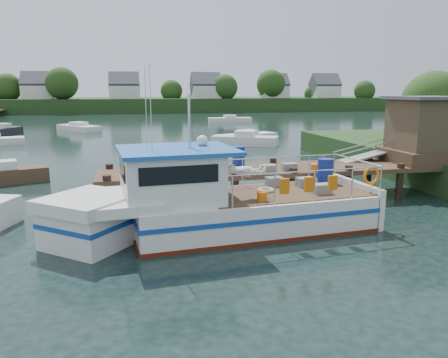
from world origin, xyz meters
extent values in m
plane|color=black|center=(0.00, 0.00, 0.00)|extent=(160.00, 160.00, 0.00)
cylinder|color=#332114|center=(14.00, 6.00, 1.52)|extent=(0.50, 0.50, 3.05)
sphere|color=#274518|center=(14.00, 6.00, 3.96)|extent=(3.90, 3.90, 3.90)
cube|color=#223F1A|center=(0.00, 84.00, 1.40)|extent=(140.00, 24.00, 3.00)
cylinder|color=#332114|center=(-28.00, 79.00, 2.10)|extent=(0.60, 0.60, 4.20)
sphere|color=#274518|center=(-28.00, 79.00, 5.21)|extent=(5.54, 5.54, 5.54)
cylinder|color=#332114|center=(-17.00, 75.00, 2.40)|extent=(0.60, 0.60, 4.80)
sphere|color=#274518|center=(-17.00, 75.00, 5.95)|extent=(6.34, 6.34, 6.34)
cylinder|color=#332114|center=(-6.00, 77.00, 1.50)|extent=(0.60, 0.60, 3.00)
sphere|color=#274518|center=(-6.00, 77.00, 3.72)|extent=(3.96, 3.96, 3.96)
cylinder|color=#332114|center=(5.00, 79.00, 1.80)|extent=(0.60, 0.60, 3.60)
sphere|color=#274518|center=(5.00, 79.00, 4.46)|extent=(4.75, 4.75, 4.75)
cylinder|color=#332114|center=(16.00, 75.00, 2.10)|extent=(0.60, 0.60, 4.20)
sphere|color=#274518|center=(16.00, 75.00, 5.21)|extent=(5.54, 5.54, 5.54)
cylinder|color=#332114|center=(27.00, 77.00, 2.40)|extent=(0.60, 0.60, 4.80)
sphere|color=#274518|center=(27.00, 77.00, 5.95)|extent=(6.34, 6.34, 6.34)
cylinder|color=#332114|center=(38.00, 79.00, 1.50)|extent=(0.60, 0.60, 3.00)
sphere|color=#274518|center=(38.00, 79.00, 3.72)|extent=(3.96, 3.96, 3.96)
cylinder|color=#332114|center=(49.00, 75.00, 1.80)|extent=(0.60, 0.60, 3.60)
sphere|color=#274518|center=(49.00, 75.00, 4.46)|extent=(4.75, 4.75, 4.75)
cube|color=silver|center=(-22.00, 78.00, 4.00)|extent=(6.00, 5.00, 3.00)
cube|color=#47474C|center=(-22.00, 78.00, 5.90)|extent=(6.20, 5.09, 5.09)
cube|color=silver|center=(-5.00, 77.00, 4.00)|extent=(6.00, 5.00, 3.00)
cube|color=#47474C|center=(-5.00, 77.00, 5.90)|extent=(6.20, 5.09, 5.09)
cube|color=silver|center=(12.00, 76.00, 4.00)|extent=(6.00, 5.00, 3.00)
cube|color=#47474C|center=(12.00, 76.00, 5.90)|extent=(6.20, 5.09, 5.09)
cube|color=silver|center=(28.00, 78.00, 4.00)|extent=(6.00, 5.00, 3.00)
cube|color=#47474C|center=(28.00, 78.00, 5.90)|extent=(6.20, 5.09, 5.09)
cube|color=silver|center=(40.00, 77.00, 4.00)|extent=(6.00, 5.00, 3.00)
cube|color=#47474C|center=(40.00, 77.00, 5.90)|extent=(6.20, 5.09, 5.09)
cube|color=#473322|center=(2.00, 0.00, 1.30)|extent=(16.00, 3.00, 0.20)
cylinder|color=black|center=(-5.50, -1.30, 0.65)|extent=(0.32, 0.32, 1.90)
cylinder|color=black|center=(-5.50, 1.30, 0.65)|extent=(0.32, 0.32, 1.90)
cylinder|color=black|center=(-3.00, -1.30, 0.65)|extent=(0.32, 0.32, 1.90)
cylinder|color=black|center=(-3.00, 1.30, 0.65)|extent=(0.32, 0.32, 1.90)
cylinder|color=black|center=(-0.50, -1.30, 0.65)|extent=(0.32, 0.32, 1.90)
cylinder|color=black|center=(-0.50, 1.30, 0.65)|extent=(0.32, 0.32, 1.90)
cylinder|color=black|center=(2.00, -1.30, 0.65)|extent=(0.32, 0.32, 1.90)
cylinder|color=black|center=(2.00, 1.30, 0.65)|extent=(0.32, 0.32, 1.90)
cylinder|color=black|center=(4.50, -1.30, 0.65)|extent=(0.32, 0.32, 1.90)
cylinder|color=black|center=(4.50, 1.30, 0.65)|extent=(0.32, 0.32, 1.90)
cylinder|color=black|center=(7.00, -1.30, 0.65)|extent=(0.32, 0.32, 1.90)
cylinder|color=black|center=(7.00, 1.30, 0.65)|extent=(0.32, 0.32, 1.90)
cylinder|color=black|center=(9.50, -1.30, 0.65)|extent=(0.32, 0.32, 1.90)
cylinder|color=black|center=(9.50, 1.30, 0.65)|extent=(0.32, 0.32, 1.90)
cube|color=#473322|center=(9.00, 0.00, 1.70)|extent=(3.20, 3.00, 0.60)
cube|color=#463927|center=(9.00, 0.00, 3.10)|extent=(2.60, 2.60, 2.40)
cube|color=#47474C|center=(9.00, 0.00, 4.40)|extent=(3.00, 3.00, 0.15)
cube|color=#A5A8AD|center=(6.70, 0.90, 1.65)|extent=(3.34, 0.90, 0.79)
cylinder|color=silver|center=(6.70, 0.50, 2.15)|extent=(3.34, 0.05, 0.76)
cylinder|color=silver|center=(6.70, 1.30, 2.15)|extent=(3.34, 0.05, 0.76)
cube|color=slate|center=(1.00, -1.00, 1.56)|extent=(0.60, 0.40, 0.30)
cube|color=slate|center=(2.00, -0.80, 1.56)|extent=(0.60, 0.40, 0.30)
cylinder|color=orange|center=(3.00, -1.10, 1.55)|extent=(0.30, 0.30, 0.28)
cylinder|color=navy|center=(0.20, 0.90, 1.84)|extent=(0.56, 0.56, 0.85)
cube|color=silver|center=(-0.60, -4.01, 0.61)|extent=(8.27, 3.90, 1.23)
cube|color=silver|center=(-5.92, -4.48, 0.61)|extent=(3.20, 3.20, 1.23)
cube|color=silver|center=(-5.92, -4.48, 1.39)|extent=(3.49, 3.51, 0.37)
cube|color=silver|center=(-4.85, -4.39, 1.36)|extent=(2.40, 3.22, 0.32)
cube|color=#133F96|center=(-0.60, -4.01, 0.77)|extent=(8.38, 3.96, 0.15)
cube|color=#133F96|center=(-5.92, -4.48, 0.77)|extent=(3.25, 3.25, 0.15)
cube|color=#541A0C|center=(-0.60, -4.01, 0.05)|extent=(8.37, 3.93, 0.15)
cube|color=#473322|center=(0.68, -3.89, 1.24)|extent=(6.00, 3.38, 0.04)
cube|color=silver|center=(3.55, -3.64, 0.72)|extent=(0.50, 3.21, 1.44)
cube|color=silver|center=(-3.36, -4.25, 2.03)|extent=(3.23, 3.03, 1.60)
cube|color=black|center=(-3.24, -5.65, 2.35)|extent=(2.34, 0.25, 0.53)
cube|color=black|center=(-3.49, -2.86, 2.35)|extent=(2.34, 0.25, 0.53)
cube|color=black|center=(-4.86, -4.39, 2.35)|extent=(0.21, 1.92, 0.53)
cube|color=#1C58AF|center=(-3.15, -4.23, 2.88)|extent=(3.89, 3.41, 0.13)
cylinder|color=silver|center=(-2.72, -4.20, 3.79)|extent=(0.09, 0.09, 1.71)
cylinder|color=silver|center=(-3.95, -4.84, 4.22)|extent=(0.03, 0.03, 2.56)
cylinder|color=silver|center=(-4.05, -3.78, 4.22)|extent=(0.03, 0.03, 2.56)
sphere|color=silver|center=(-2.23, -3.72, 3.10)|extent=(0.42, 0.42, 0.38)
cylinder|color=silver|center=(0.97, -5.35, 2.24)|extent=(5.32, 0.52, 0.05)
cylinder|color=silver|center=(0.71, -2.41, 2.24)|extent=(5.32, 0.52, 0.05)
cylinder|color=silver|center=(3.53, -3.64, 2.24)|extent=(0.31, 2.93, 0.05)
cylinder|color=silver|center=(-1.64, -5.58, 1.74)|extent=(0.05, 0.05, 1.01)
cylinder|color=silver|center=(-1.90, -2.64, 1.74)|extent=(0.05, 0.05, 1.01)
cylinder|color=silver|center=(-0.25, -5.46, 1.74)|extent=(0.05, 0.05, 1.01)
cylinder|color=silver|center=(-0.51, -2.52, 1.74)|extent=(0.05, 0.05, 1.01)
cylinder|color=silver|center=(1.13, -5.33, 1.74)|extent=(0.05, 0.05, 1.01)
cylinder|color=silver|center=(0.87, -2.40, 1.74)|extent=(0.05, 0.05, 1.01)
cylinder|color=silver|center=(2.51, -5.21, 1.74)|extent=(0.05, 0.05, 1.01)
cylinder|color=silver|center=(2.25, -2.27, 1.74)|extent=(0.05, 0.05, 1.01)
cylinder|color=silver|center=(3.63, -5.11, 1.74)|extent=(0.05, 0.05, 1.01)
cylinder|color=silver|center=(3.37, -2.17, 1.74)|extent=(0.05, 0.05, 1.01)
cube|color=slate|center=(1.80, -4.44, 1.42)|extent=(0.68, 0.48, 0.34)
cube|color=slate|center=(1.70, -3.27, 1.42)|extent=(0.68, 0.48, 0.34)
cube|color=slate|center=(0.60, -2.94, 1.42)|extent=(0.62, 0.46, 0.34)
cylinder|color=navy|center=(2.72, -2.75, 1.71)|extent=(0.65, 0.65, 0.94)
cylinder|color=orange|center=(-0.51, -4.96, 1.40)|extent=(0.35, 0.35, 0.32)
torus|color=#BFB28C|center=(0.02, -3.74, 1.30)|extent=(0.65, 0.65, 0.13)
torus|color=orange|center=(3.65, -4.49, 1.82)|extent=(0.67, 0.17, 0.66)
cube|color=orange|center=(0.07, -5.45, 1.82)|extent=(0.31, 0.13, 0.48)
cube|color=orange|center=(0.92, -5.37, 1.82)|extent=(0.31, 0.13, 0.48)
cube|color=orange|center=(1.77, -5.30, 1.82)|extent=(0.31, 0.13, 0.48)
imported|color=silver|center=(-1.21, -4.38, 2.17)|extent=(0.51, 0.72, 1.88)
cube|color=#473322|center=(-10.95, 6.08, 0.38)|extent=(4.31, 2.63, 0.75)
cube|color=silver|center=(-10.95, 6.08, 0.94)|extent=(1.40, 1.29, 0.48)
cube|color=silver|center=(10.24, 45.50, 0.34)|extent=(6.47, 2.65, 0.68)
cube|color=silver|center=(10.24, 45.50, 0.85)|extent=(1.88, 1.65, 0.44)
cube|color=silver|center=(5.29, 18.65, 0.40)|extent=(5.93, 4.34, 0.80)
cube|color=silver|center=(5.29, 18.65, 1.00)|extent=(2.04, 1.94, 0.51)
cube|color=silver|center=(6.58, 22.55, 0.30)|extent=(6.41, 4.37, 0.61)
cube|color=silver|center=(6.58, 22.55, 0.77)|extent=(2.15, 2.03, 0.39)
cube|color=silver|center=(-10.25, 35.54, 0.34)|extent=(5.50, 6.37, 0.68)
cube|color=silver|center=(-10.25, 35.54, 0.86)|extent=(2.28, 2.33, 0.44)
cube|color=black|center=(-17.52, 32.34, 0.40)|extent=(3.04, 4.80, 0.80)
cube|color=silver|center=(-17.52, 32.34, 1.00)|extent=(1.47, 1.57, 0.51)
camera|label=1|loc=(-4.64, -18.04, 4.78)|focal=35.00mm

